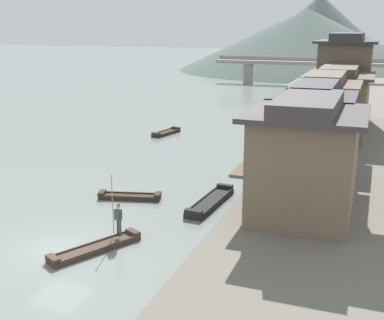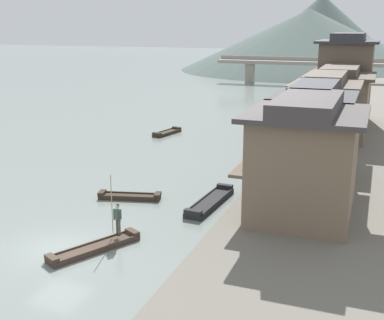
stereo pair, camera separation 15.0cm
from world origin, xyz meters
The scene contains 17 objects.
ground_plane centered at (0.00, 0.00, 0.00)m, with size 400.00×400.00×0.00m, color gray.
boat_foreground_poled centered at (1.76, 0.52, 0.14)m, with size 2.97×4.57×0.41m.
boatman_person centered at (2.36, 1.73, 1.42)m, with size 0.55×0.34×3.04m.
boat_moored_nearest centered at (4.60, 40.85, 0.26)m, with size 1.34×3.85×0.72m.
boat_moored_second centered at (-5.38, 25.68, 0.15)m, with size 1.73×3.77×0.44m.
boat_moored_third centered at (5.41, 53.80, 0.29)m, with size 1.17×4.66×0.81m.
boat_moored_far centered at (-0.08, 7.62, 0.15)m, with size 3.92×1.79×0.43m.
boat_midriver_drifting centered at (4.90, 8.34, 0.17)m, with size 1.45×5.37×0.54m.
boat_midriver_upstream centered at (5.08, 48.63, 0.15)m, with size 1.91×4.88×0.47m.
house_waterfront_nearest centered at (10.49, 6.42, 3.85)m, with size 6.00×6.73×6.14m.
house_waterfront_second centered at (10.07, 12.39, 3.86)m, with size 5.16×6.19×6.14m.
house_waterfront_tall centered at (10.08, 19.18, 3.86)m, with size 5.18×6.03×6.14m.
house_waterfront_narrow centered at (10.47, 26.27, 3.84)m, with size 5.95×7.28×6.14m.
house_waterfront_far centered at (10.45, 33.50, 5.14)m, with size 5.93×7.62×8.74m.
stone_bridge centered at (0.00, 71.70, 3.22)m, with size 29.20×2.40×4.82m.
hill_far_west centered at (-1.04, 109.96, 8.64)m, with size 40.32×40.32×17.27m, color #4C5B56.
hill_far_centre centered at (-2.90, 102.78, 6.92)m, with size 59.23×59.23×13.83m, color #4C5B56.
Camera 2 is at (13.73, -18.20, 10.37)m, focal length 46.75 mm.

